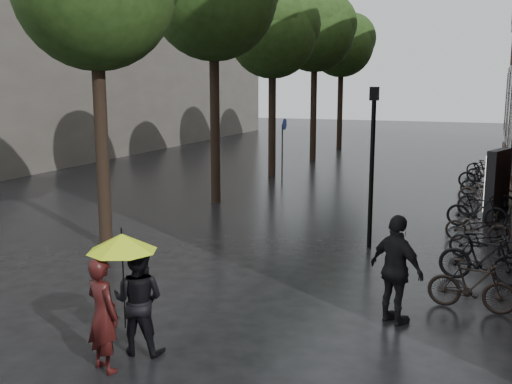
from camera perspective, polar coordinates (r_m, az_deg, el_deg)
The scene contains 10 objects.
bg_building at distance 42.65m, azimuth -17.90°, elevation 13.92°, with size 16.00×30.00×14.00m, color #47423D.
street_trees at distance 22.88m, azimuth -1.02°, elevation 16.23°, with size 4.33×34.03×8.91m.
person_burgundy at distance 8.78m, azimuth -14.40°, elevation -11.22°, with size 0.60×0.39×1.65m, color black.
person_black at distance 9.20m, azimuth -11.14°, elevation -10.09°, with size 0.80×0.62×1.64m, color black.
lime_umbrella at distance 8.68m, azimuth -12.65°, elevation -4.72°, with size 1.01×1.01×1.49m.
pedestrian_walking at distance 10.34m, azimuth 13.23°, elevation -7.21°, with size 1.09×0.45×1.86m, color black.
parked_bicycles at distance 19.55m, azimuth 20.86°, elevation -0.72°, with size 2.01×17.25×1.04m.
ad_lightbox at distance 19.29m, azimuth 21.99°, elevation 0.75°, with size 0.31×1.36×2.06m.
lamp_post at distance 14.66m, azimuth 11.02°, elevation 3.79°, with size 0.20×0.20×3.91m.
cycle_sign at distance 24.57m, azimuth 2.61°, elevation 4.99°, with size 0.14×0.47×2.58m.
Camera 1 is at (4.70, -5.13, 4.01)m, focal length 42.00 mm.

